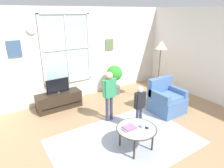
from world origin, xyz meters
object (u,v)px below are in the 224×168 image
(armchair, at_px, (166,100))
(book_stack, at_px, (129,128))
(tv_stand, at_px, (59,101))
(person_black_shirt, at_px, (140,103))
(potted_plant_by_window, at_px, (115,77))
(cup, at_px, (143,126))
(floor_lamp, at_px, (161,51))
(television, at_px, (58,86))
(coffee_table, at_px, (136,129))
(remote_near_books, at_px, (145,127))
(person_green_shirt, at_px, (109,91))

(armchair, bearing_deg, book_stack, -158.75)
(tv_stand, xyz_separation_m, person_black_shirt, (1.16, -1.93, 0.41))
(armchair, relative_size, book_stack, 3.25)
(potted_plant_by_window, bearing_deg, tv_stand, -178.51)
(book_stack, xyz_separation_m, person_black_shirt, (0.62, 0.45, 0.16))
(tv_stand, height_order, cup, cup)
(book_stack, distance_m, person_black_shirt, 0.79)
(cup, bearing_deg, person_black_shirt, 55.28)
(armchair, xyz_separation_m, floor_lamp, (0.26, 0.58, 1.15))
(book_stack, xyz_separation_m, potted_plant_by_window, (1.30, 2.43, 0.09))
(cup, distance_m, person_black_shirt, 0.69)
(tv_stand, relative_size, floor_lamp, 0.66)
(book_stack, relative_size, cup, 3.07)
(television, distance_m, book_stack, 2.44)
(tv_stand, xyz_separation_m, coffee_table, (0.66, -2.43, 0.20))
(coffee_table, xyz_separation_m, potted_plant_by_window, (1.17, 2.48, 0.14))
(armchair, xyz_separation_m, potted_plant_by_window, (-0.45, 1.75, 0.24))
(person_black_shirt, bearing_deg, cup, -124.72)
(television, xyz_separation_m, book_stack, (0.53, -2.38, -0.18))
(tv_stand, height_order, television, television)
(remote_near_books, xyz_separation_m, person_black_shirt, (0.36, 0.58, 0.18))
(remote_near_books, bearing_deg, person_green_shirt, 89.85)
(coffee_table, distance_m, person_black_shirt, 0.74)
(person_green_shirt, bearing_deg, cup, -91.18)
(coffee_table, distance_m, cup, 0.14)
(tv_stand, relative_size, television, 1.97)
(book_stack, bearing_deg, potted_plant_by_window, 61.85)
(armchair, height_order, remote_near_books, armchair)
(person_black_shirt, bearing_deg, television, 121.00)
(person_black_shirt, height_order, person_green_shirt, person_green_shirt)
(tv_stand, distance_m, cup, 2.62)
(coffee_table, relative_size, book_stack, 2.86)
(tv_stand, distance_m, television, 0.43)
(television, relative_size, potted_plant_by_window, 0.65)
(tv_stand, bearing_deg, person_green_shirt, -57.66)
(person_green_shirt, height_order, floor_lamp, floor_lamp)
(coffee_table, xyz_separation_m, person_black_shirt, (0.49, 0.50, 0.22))
(floor_lamp, bearing_deg, coffee_table, -145.11)
(remote_near_books, relative_size, floor_lamp, 0.08)
(armchair, bearing_deg, person_green_shirt, 163.54)
(television, height_order, armchair, armchair)
(book_stack, bearing_deg, cup, -23.68)
(remote_near_books, height_order, person_green_shirt, person_green_shirt)
(tv_stand, bearing_deg, television, -90.00)
(person_black_shirt, distance_m, floor_lamp, 1.81)
(potted_plant_by_window, bearing_deg, person_black_shirt, -108.81)
(cup, bearing_deg, tv_stand, 107.32)
(book_stack, relative_size, person_black_shirt, 0.26)
(armchair, xyz_separation_m, person_black_shirt, (-1.12, -0.23, 0.31))
(tv_stand, height_order, floor_lamp, floor_lamp)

